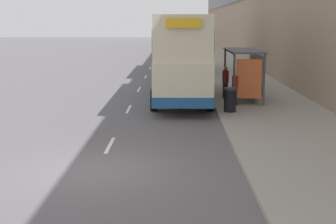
{
  "coord_description": "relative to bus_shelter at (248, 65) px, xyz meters",
  "views": [
    {
      "loc": [
        2.11,
        -12.22,
        4.01
      ],
      "look_at": [
        1.72,
        17.77,
        -1.8
      ],
      "focal_mm": 50.0,
      "sensor_mm": 36.0,
      "label": 1
    }
  ],
  "objects": [
    {
      "name": "ground_plane",
      "position": [
        -5.77,
        -11.1,
        -1.88
      ],
      "size": [
        220.0,
        220.0,
        0.0
      ],
      "primitive_type": "plane",
      "color": "#5B595B"
    },
    {
      "name": "lane_mark_0",
      "position": [
        -5.77,
        -8.44,
        -1.87
      ],
      "size": [
        0.12,
        2.0,
        0.01
      ],
      "color": "silver",
      "rests_on": "ground_plane"
    },
    {
      "name": "pedestrian_at_shelter",
      "position": [
        -1.03,
        0.51,
        -0.9
      ],
      "size": [
        0.32,
        0.32,
        1.63
      ],
      "color": "#23232D",
      "rests_on": "ground_plane"
    },
    {
      "name": "double_decker_bus_near",
      "position": [
        -3.3,
        1.03,
        0.41
      ],
      "size": [
        2.85,
        11.02,
        4.3
      ],
      "color": "beige",
      "rests_on": "ground_plane"
    },
    {
      "name": "lane_mark_4",
      "position": [
        -5.77,
        17.47,
        -1.87
      ],
      "size": [
        0.12,
        2.0,
        0.01
      ],
      "color": "silver",
      "rests_on": "ground_plane"
    },
    {
      "name": "lane_mark_3",
      "position": [
        -5.77,
        10.99,
        -1.87
      ],
      "size": [
        0.12,
        2.0,
        0.01
      ],
      "color": "silver",
      "rests_on": "ground_plane"
    },
    {
      "name": "car_0",
      "position": [
        -3.54,
        47.52,
        -1.05
      ],
      "size": [
        2.01,
        4.26,
        1.65
      ],
      "color": "silver",
      "rests_on": "ground_plane"
    },
    {
      "name": "lane_mark_6",
      "position": [
        -5.77,
        30.42,
        -1.87
      ],
      "size": [
        0.12,
        2.0,
        0.01
      ],
      "color": "silver",
      "rests_on": "ground_plane"
    },
    {
      "name": "pedestrian_1",
      "position": [
        -0.79,
        -1.54,
        -0.92
      ],
      "size": [
        0.31,
        0.31,
        1.59
      ],
      "color": "#23232D",
      "rests_on": "ground_plane"
    },
    {
      "name": "pavement",
      "position": [
        0.73,
        27.4,
        -1.81
      ],
      "size": [
        5.0,
        93.0,
        0.14
      ],
      "color": "gray",
      "rests_on": "ground_plane"
    },
    {
      "name": "double_decker_bus_ahead",
      "position": [
        -3.41,
        14.31,
        0.41
      ],
      "size": [
        2.85,
        10.66,
        4.3
      ],
      "color": "beige",
      "rests_on": "ground_plane"
    },
    {
      "name": "litter_bin",
      "position": [
        -1.22,
        -3.22,
        -1.21
      ],
      "size": [
        0.55,
        0.55,
        1.05
      ],
      "color": "black",
      "rests_on": "ground_plane"
    },
    {
      "name": "bus_shelter",
      "position": [
        0.0,
        0.0,
        0.0
      ],
      "size": [
        1.6,
        4.2,
        2.48
      ],
      "color": "#4C4C51",
      "rests_on": "ground_plane"
    },
    {
      "name": "lane_mark_2",
      "position": [
        -5.77,
        4.51,
        -1.87
      ],
      "size": [
        0.12,
        2.0,
        0.01
      ],
      "color": "silver",
      "rests_on": "ground_plane"
    },
    {
      "name": "lane_mark_5",
      "position": [
        -5.77,
        23.94,
        -1.87
      ],
      "size": [
        0.12,
        2.0,
        0.01
      ],
      "color": "silver",
      "rests_on": "ground_plane"
    },
    {
      "name": "lane_mark_1",
      "position": [
        -5.77,
        -1.97,
        -1.87
      ],
      "size": [
        0.12,
        2.0,
        0.01
      ],
      "color": "silver",
      "rests_on": "ground_plane"
    },
    {
      "name": "pedestrian_2",
      "position": [
        1.52,
        5.3,
        -0.88
      ],
      "size": [
        0.33,
        0.33,
        1.68
      ],
      "color": "#23232D",
      "rests_on": "ground_plane"
    }
  ]
}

